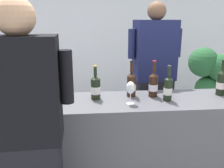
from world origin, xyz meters
The scene contains 12 objects.
wall_back centered at (0.00, 2.60, 1.40)m, with size 8.00×0.10×2.80m, color silver.
counter centered at (0.00, 0.00, 0.46)m, with size 2.53×0.55×0.91m, color #4C4C51.
wine_bottle_0 centered at (-0.96, -0.12, 1.02)m, with size 0.08×0.08×0.31m.
wine_bottle_2 centered at (0.30, 0.09, 1.02)m, with size 0.08×0.08×0.33m.
wine_bottle_3 centered at (0.10, 0.11, 1.02)m, with size 0.08×0.08×0.33m.
wine_bottle_4 centered at (0.40, -0.03, 1.02)m, with size 0.07×0.07×0.31m.
wine_bottle_5 centered at (-0.22, 0.06, 1.01)m, with size 0.09×0.09×0.30m.
wine_bottle_6 centered at (0.93, 0.07, 1.03)m, with size 0.08×0.08×0.33m.
wine_glass centered at (0.06, -0.09, 1.04)m, with size 0.07×0.07×0.19m.
person_server centered at (0.44, 0.61, 0.86)m, with size 0.60×0.29×1.77m.
person_guest centered at (-0.66, -0.58, 0.84)m, with size 0.58×0.26×1.72m.
potted_shrub centered at (1.47, 1.33, 0.73)m, with size 0.62×0.53×1.20m.
Camera 1 is at (-0.26, -1.95, 1.60)m, focal length 38.36 mm.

